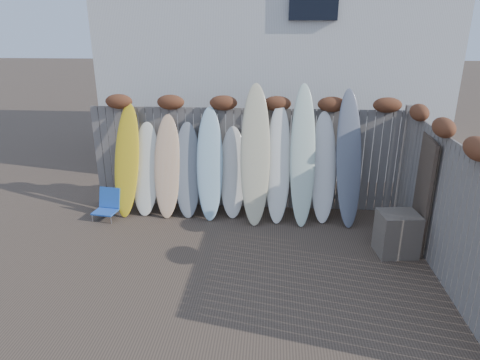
# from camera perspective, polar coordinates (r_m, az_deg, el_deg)

# --- Properties ---
(ground) EXTENTS (80.00, 80.00, 0.00)m
(ground) POSITION_cam_1_polar(r_m,az_deg,el_deg) (6.60, -0.81, -11.81)
(ground) COLOR #493A2D
(back_fence) EXTENTS (6.05, 0.28, 2.24)m
(back_fence) POSITION_cam_1_polar(r_m,az_deg,el_deg) (8.31, 1.04, 4.01)
(back_fence) COLOR slate
(back_fence) RESTS_ON ground
(right_fence) EXTENTS (0.28, 4.40, 2.24)m
(right_fence) POSITION_cam_1_polar(r_m,az_deg,el_deg) (6.75, 25.58, -2.29)
(right_fence) COLOR slate
(right_fence) RESTS_ON ground
(house) EXTENTS (8.50, 5.50, 6.33)m
(house) POSITION_cam_1_polar(r_m,az_deg,el_deg) (12.08, 4.53, 18.71)
(house) COLOR silver
(house) RESTS_ON ground
(beach_chair) EXTENTS (0.47, 0.50, 0.55)m
(beach_chair) POSITION_cam_1_polar(r_m,az_deg,el_deg) (8.51, -17.24, -3.15)
(beach_chair) COLOR blue
(beach_chair) RESTS_ON ground
(wooden_crate) EXTENTS (0.66, 0.57, 0.70)m
(wooden_crate) POSITION_cam_1_polar(r_m,az_deg,el_deg) (7.29, 20.20, -6.73)
(wooden_crate) COLOR #443A33
(wooden_crate) RESTS_ON ground
(lattice_panel) EXTENTS (0.20, 1.23, 1.85)m
(lattice_panel) POSITION_cam_1_polar(r_m,az_deg,el_deg) (7.59, 22.95, -1.29)
(lattice_panel) COLOR brown
(lattice_panel) RESTS_ON ground
(surfboard_0) EXTENTS (0.56, 0.78, 2.09)m
(surfboard_0) POSITION_cam_1_polar(r_m,az_deg,el_deg) (8.40, -14.86, 2.52)
(surfboard_0) COLOR yellow
(surfboard_0) RESTS_ON ground
(surfboard_1) EXTENTS (0.56, 0.65, 1.74)m
(surfboard_1) POSITION_cam_1_polar(r_m,az_deg,el_deg) (8.38, -12.45, 1.43)
(surfboard_1) COLOR white
(surfboard_1) RESTS_ON ground
(surfboard_2) EXTENTS (0.51, 0.69, 1.90)m
(surfboard_2) POSITION_cam_1_polar(r_m,az_deg,el_deg) (8.21, -9.67, 1.79)
(surfboard_2) COLOR #F1BC8A
(surfboard_2) RESTS_ON ground
(surfboard_3) EXTENTS (0.56, 0.68, 1.76)m
(surfboard_3) POSITION_cam_1_polar(r_m,az_deg,el_deg) (8.16, -7.00, 1.31)
(surfboard_3) COLOR slate
(surfboard_3) RESTS_ON ground
(surfboard_4) EXTENTS (0.54, 0.76, 2.05)m
(surfboard_4) POSITION_cam_1_polar(r_m,az_deg,el_deg) (8.00, -4.06, 2.14)
(surfboard_4) COLOR #A1C7D4
(surfboard_4) RESTS_ON ground
(surfboard_5) EXTENTS (0.53, 0.63, 1.69)m
(surfboard_5) POSITION_cam_1_polar(r_m,az_deg,el_deg) (8.09, -0.97, 1.02)
(surfboard_5) COLOR silver
(surfboard_5) RESTS_ON ground
(surfboard_6) EXTENTS (0.57, 0.89, 2.49)m
(surfboard_6) POSITION_cam_1_polar(r_m,az_deg,el_deg) (7.79, 2.04, 3.38)
(surfboard_6) COLOR beige
(surfboard_6) RESTS_ON ground
(surfboard_7) EXTENTS (0.46, 0.76, 2.13)m
(surfboard_7) POSITION_cam_1_polar(r_m,az_deg,el_deg) (7.89, 5.12, 2.14)
(surfboard_7) COLOR white
(surfboard_7) RESTS_ON ground
(surfboard_8) EXTENTS (0.46, 0.88, 2.49)m
(surfboard_8) POSITION_cam_1_polar(r_m,az_deg,el_deg) (7.82, 8.36, 3.25)
(surfboard_8) COLOR silver
(surfboard_8) RESTS_ON ground
(surfboard_9) EXTENTS (0.48, 0.72, 2.00)m
(surfboard_9) POSITION_cam_1_polar(r_m,az_deg,el_deg) (8.03, 11.05, 1.65)
(surfboard_9) COLOR white
(surfboard_9) RESTS_ON ground
(surfboard_10) EXTENTS (0.53, 0.88, 2.41)m
(surfboard_10) POSITION_cam_1_polar(r_m,az_deg,el_deg) (7.94, 14.32, 2.77)
(surfboard_10) COLOR slate
(surfboard_10) RESTS_ON ground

